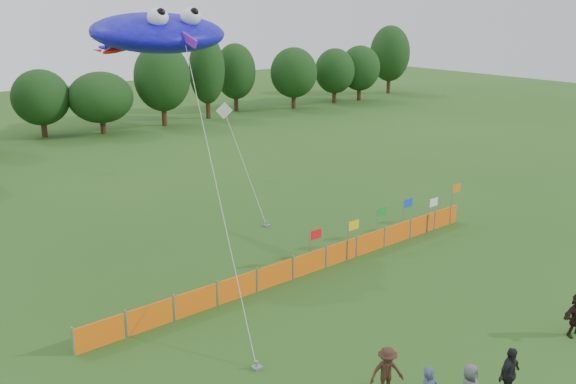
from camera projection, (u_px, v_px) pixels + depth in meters
treeline at (2, 96)px, 53.15m from camera, size 104.57×8.78×8.36m
barrier_fence at (309, 263)px, 28.92m from camera, size 21.90×0.06×1.00m
flag_row at (393, 218)px, 32.15m from camera, size 10.73×0.52×2.22m
spectator_c at (387, 372)px, 19.82m from camera, size 1.26×1.06×1.69m
spectator_d at (509, 375)px, 19.60m from camera, size 1.06×0.45×1.81m
stingray_kite at (155, 33)px, 30.18m from camera, size 7.53×21.32×11.64m
small_kite_white at (235, 138)px, 41.57m from camera, size 5.25×10.74×5.16m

